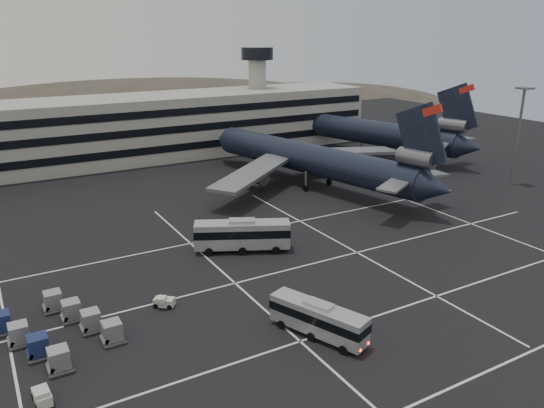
{
  "coord_description": "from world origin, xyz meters",
  "views": [
    {
      "loc": [
        -30.09,
        -46.49,
        28.13
      ],
      "look_at": [
        4.93,
        14.34,
        5.0
      ],
      "focal_mm": 35.0,
      "sensor_mm": 36.0,
      "label": 1
    }
  ],
  "objects_px": {
    "uld_cluster": "(56,327)",
    "bus_far": "(242,234)",
    "bus_near": "(318,318)",
    "tug_a": "(42,396)",
    "trijet_main": "(312,159)"
  },
  "relations": [
    {
      "from": "uld_cluster",
      "to": "bus_far",
      "type": "bearing_deg",
      "value": 21.2
    },
    {
      "from": "bus_near",
      "to": "tug_a",
      "type": "height_order",
      "value": "bus_near"
    },
    {
      "from": "tug_a",
      "to": "uld_cluster",
      "type": "relative_size",
      "value": 0.16
    },
    {
      "from": "uld_cluster",
      "to": "tug_a",
      "type": "bearing_deg",
      "value": -104.72
    },
    {
      "from": "trijet_main",
      "to": "tug_a",
      "type": "relative_size",
      "value": 25.31
    },
    {
      "from": "tug_a",
      "to": "uld_cluster",
      "type": "bearing_deg",
      "value": 70.92
    },
    {
      "from": "trijet_main",
      "to": "bus_near",
      "type": "xyz_separation_m",
      "value": [
        -28.4,
        -43.14,
        -3.29
      ]
    },
    {
      "from": "bus_near",
      "to": "bus_far",
      "type": "bearing_deg",
      "value": 60.33
    },
    {
      "from": "bus_far",
      "to": "uld_cluster",
      "type": "relative_size",
      "value": 0.88
    },
    {
      "from": "bus_far",
      "to": "tug_a",
      "type": "bearing_deg",
      "value": 151.35
    },
    {
      "from": "bus_far",
      "to": "trijet_main",
      "type": "bearing_deg",
      "value": -23.99
    },
    {
      "from": "trijet_main",
      "to": "bus_far",
      "type": "xyz_separation_m",
      "value": [
        -25.33,
        -21.03,
        -2.81
      ]
    },
    {
      "from": "trijet_main",
      "to": "tug_a",
      "type": "bearing_deg",
      "value": -155.07
    },
    {
      "from": "bus_near",
      "to": "bus_far",
      "type": "relative_size",
      "value": 0.82
    },
    {
      "from": "bus_near",
      "to": "tug_a",
      "type": "relative_size",
      "value": 4.55
    }
  ]
}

